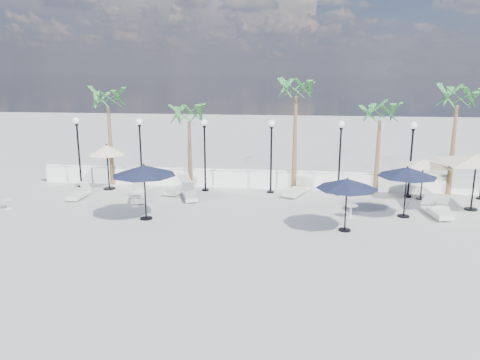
# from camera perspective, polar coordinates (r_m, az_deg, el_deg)

# --- Properties ---
(ground) EXTENTS (100.00, 100.00, 0.00)m
(ground) POSITION_cam_1_polar(r_m,az_deg,el_deg) (18.55, 2.55, -6.65)
(ground) COLOR #A7A6A1
(ground) RESTS_ON ground
(balustrade) EXTENTS (26.00, 0.30, 1.01)m
(balustrade) POSITION_cam_1_polar(r_m,az_deg,el_deg) (25.60, 3.89, 0.03)
(balustrade) COLOR white
(balustrade) RESTS_ON ground
(lamppost_0) EXTENTS (0.36, 0.36, 3.84)m
(lamppost_0) POSITION_cam_1_polar(r_m,az_deg,el_deg) (26.93, -19.14, 4.37)
(lamppost_0) COLOR black
(lamppost_0) RESTS_ON ground
(lamppost_1) EXTENTS (0.36, 0.36, 3.84)m
(lamppost_1) POSITION_cam_1_polar(r_m,az_deg,el_deg) (25.59, -12.06, 4.38)
(lamppost_1) COLOR black
(lamppost_1) RESTS_ON ground
(lamppost_2) EXTENTS (0.36, 0.36, 3.84)m
(lamppost_2) POSITION_cam_1_polar(r_m,az_deg,el_deg) (24.67, -4.33, 4.31)
(lamppost_2) COLOR black
(lamppost_2) RESTS_ON ground
(lamppost_3) EXTENTS (0.36, 0.36, 3.84)m
(lamppost_3) POSITION_cam_1_polar(r_m,az_deg,el_deg) (24.23, 3.83, 4.16)
(lamppost_3) COLOR black
(lamppost_3) RESTS_ON ground
(lamppost_4) EXTENTS (0.36, 0.36, 3.84)m
(lamppost_4) POSITION_cam_1_polar(r_m,az_deg,el_deg) (24.29, 12.12, 3.92)
(lamppost_4) COLOR black
(lamppost_4) RESTS_ON ground
(lamppost_5) EXTENTS (0.36, 0.36, 3.84)m
(lamppost_5) POSITION_cam_1_polar(r_m,az_deg,el_deg) (24.85, 20.20, 3.60)
(lamppost_5) COLOR black
(lamppost_5) RESTS_ON ground
(palm_0) EXTENTS (2.60, 2.60, 5.50)m
(palm_0) POSITION_cam_1_polar(r_m,az_deg,el_deg) (26.82, -15.81, 8.97)
(palm_0) COLOR brown
(palm_0) RESTS_ON ground
(palm_1) EXTENTS (2.60, 2.60, 4.70)m
(palm_1) POSITION_cam_1_polar(r_m,az_deg,el_deg) (25.50, -6.25, 7.43)
(palm_1) COLOR brown
(palm_1) RESTS_ON ground
(palm_2) EXTENTS (2.60, 2.60, 6.10)m
(palm_2) POSITION_cam_1_polar(r_m,az_deg,el_deg) (24.72, 6.86, 10.39)
(palm_2) COLOR brown
(palm_2) RESTS_ON ground
(palm_3) EXTENTS (2.60, 2.60, 4.90)m
(palm_3) POSITION_cam_1_polar(r_m,az_deg,el_deg) (25.15, 16.71, 7.32)
(palm_3) COLOR brown
(palm_3) RESTS_ON ground
(palm_4) EXTENTS (2.60, 2.60, 5.70)m
(palm_4) POSITION_cam_1_polar(r_m,az_deg,el_deg) (25.97, 24.98, 8.54)
(palm_4) COLOR brown
(palm_4) RESTS_ON ground
(lounger_0) EXTENTS (1.04, 2.21, 0.80)m
(lounger_0) POSITION_cam_1_polar(r_m,az_deg,el_deg) (24.84, -7.53, -0.94)
(lounger_0) COLOR silver
(lounger_0) RESTS_ON ground
(lounger_1) EXTENTS (0.60, 1.75, 0.65)m
(lounger_1) POSITION_cam_1_polar(r_m,az_deg,el_deg) (24.94, -18.98, -1.62)
(lounger_1) COLOR silver
(lounger_1) RESTS_ON ground
(lounger_2) EXTENTS (1.30, 2.24, 0.80)m
(lounger_2) POSITION_cam_1_polar(r_m,az_deg,el_deg) (23.75, -12.29, -1.80)
(lounger_2) COLOR silver
(lounger_2) RESTS_ON ground
(lounger_3) EXTENTS (1.18, 1.93, 0.69)m
(lounger_3) POSITION_cam_1_polar(r_m,az_deg,el_deg) (23.52, -6.15, -1.80)
(lounger_3) COLOR silver
(lounger_3) RESTS_ON ground
(lounger_4) EXTENTS (1.46, 2.24, 0.80)m
(lounger_4) POSITION_cam_1_polar(r_m,az_deg,el_deg) (24.37, 6.92, -1.19)
(lounger_4) COLOR silver
(lounger_4) RESTS_ON ground
(lounger_5) EXTENTS (0.95, 1.89, 0.68)m
(lounger_5) POSITION_cam_1_polar(r_m,az_deg,el_deg) (22.89, 23.51, -3.29)
(lounger_5) COLOR silver
(lounger_5) RESTS_ON ground
(lounger_6) EXTENTS (0.99, 2.11, 0.76)m
(lounger_6) POSITION_cam_1_polar(r_m,az_deg,el_deg) (22.47, 22.82, -3.45)
(lounger_6) COLOR silver
(lounger_6) RESTS_ON ground
(side_table_0) EXTENTS (0.47, 0.47, 0.45)m
(side_table_0) POSITION_cam_1_polar(r_m,az_deg,el_deg) (24.33, -26.48, -2.54)
(side_table_0) COLOR silver
(side_table_0) RESTS_ON ground
(side_table_1) EXTENTS (0.51, 0.51, 0.50)m
(side_table_1) POSITION_cam_1_polar(r_m,az_deg,el_deg) (22.79, -12.56, -2.37)
(side_table_1) COLOR silver
(side_table_1) RESTS_ON ground
(side_table_2) EXTENTS (0.57, 0.57, 0.55)m
(side_table_2) POSITION_cam_1_polar(r_m,az_deg,el_deg) (21.12, 13.36, -3.55)
(side_table_2) COLOR silver
(side_table_2) RESTS_ON ground
(parasol_navy_left) EXTENTS (2.77, 2.77, 2.45)m
(parasol_navy_left) POSITION_cam_1_polar(r_m,az_deg,el_deg) (20.25, -11.63, 1.14)
(parasol_navy_left) COLOR black
(parasol_navy_left) RESTS_ON ground
(parasol_navy_mid) EXTENTS (2.56, 2.56, 2.29)m
(parasol_navy_mid) POSITION_cam_1_polar(r_m,az_deg,el_deg) (21.44, 19.71, 0.91)
(parasol_navy_mid) COLOR black
(parasol_navy_mid) RESTS_ON ground
(parasol_navy_right) EXTENTS (2.46, 2.46, 2.21)m
(parasol_navy_right) POSITION_cam_1_polar(r_m,az_deg,el_deg) (18.88, 12.92, -0.47)
(parasol_navy_right) COLOR black
(parasol_navy_right) RESTS_ON ground
(parasol_cream_sq_a) EXTENTS (5.72, 5.72, 2.81)m
(parasol_cream_sq_a) POSITION_cam_1_polar(r_m,az_deg,el_deg) (23.64, 26.94, 2.78)
(parasol_cream_sq_a) COLOR black
(parasol_cream_sq_a) RESTS_ON ground
(parasol_cream_sq_b) EXTENTS (4.34, 4.34, 2.17)m
(parasol_cream_sq_b) POSITION_cam_1_polar(r_m,az_deg,el_deg) (24.78, 21.51, 2.33)
(parasol_cream_sq_b) COLOR black
(parasol_cream_sq_b) RESTS_ON ground
(parasol_cream_small) EXTENTS (2.02, 2.02, 2.48)m
(parasol_cream_small) POSITION_cam_1_polar(r_m,az_deg,el_deg) (26.00, -15.92, 3.47)
(parasol_cream_small) COLOR black
(parasol_cream_small) RESTS_ON ground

